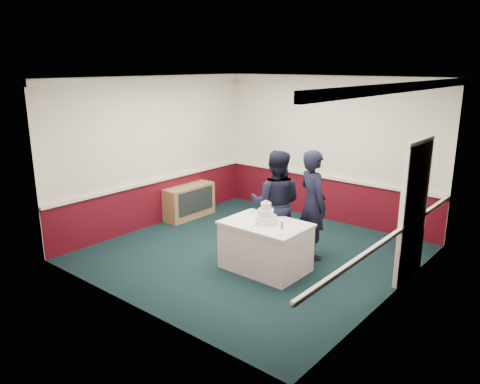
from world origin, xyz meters
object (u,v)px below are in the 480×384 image
Objects in this scene: cake_table at (265,246)px; person_man at (276,203)px; wedding_cake at (266,216)px; cake_knife at (257,225)px; person_woman at (313,205)px; sideboard at (189,202)px; champagne_flute at (282,226)px.

person_man reaches higher than cake_table.
wedding_cake is 1.65× the size of cake_knife.
cake_knife is at bearing 77.25° from person_man.
cake_table is 0.85m from person_man.
person_man is 0.62m from person_woman.
cake_table reaches higher than sideboard.
person_woman reaches higher than champagne_flute.
champagne_flute is at bearing -22.16° from sideboard.
person_man is at bearing 112.18° from cake_table.
cake_table is 6.44× the size of champagne_flute.
cake_table is 0.44m from cake_knife.
sideboard is at bearing 159.17° from cake_table.
person_woman is (0.29, 0.92, 0.53)m from cake_table.
cake_knife reaches higher than sideboard.
champagne_flute is at bearing -29.25° from cake_table.
wedding_cake is (2.85, -1.09, 0.55)m from sideboard.
person_woman reaches higher than wedding_cake.
champagne_flute reaches higher than cake_table.
sideboard is 0.64× the size of person_woman.
sideboard is 2.70m from person_man.
cake_table is at bearing -90.00° from wedding_cake.
wedding_cake is 0.97m from person_woman.
wedding_cake is at bearing 95.98° from cake_knife.
person_woman is at bearing 99.92° from champagne_flute.
cake_table is at bearing 84.18° from person_man.
champagne_flute is at bearing 101.83° from person_man.
sideboard is 3.13m from cake_knife.
cake_knife is at bearing 104.82° from person_woman.
cake_knife is 1.18m from person_woman.
wedding_cake is 0.23m from cake_knife.
champagne_flute is at bearing 5.93° from cake_knife.
cake_table is 1.10m from person_woman.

